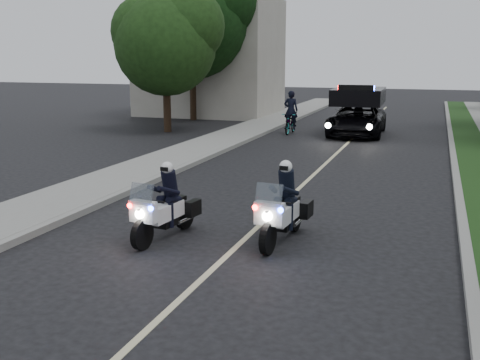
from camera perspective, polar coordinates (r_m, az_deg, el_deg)
The scene contains 13 objects.
ground at distance 8.52m, azimuth -6.34°, elevation -12.18°, with size 120.00×120.00×0.00m, color black.
curb_right at distance 17.33m, azimuth 21.08°, elevation 0.02°, with size 0.20×60.00×0.15m, color gray.
curb_left at distance 18.87m, azimuth -4.60°, elevation 1.77°, with size 0.20×60.00×0.15m, color gray.
sidewalk_left at distance 19.33m, azimuth -7.59°, elevation 1.96°, with size 2.00×60.00×0.16m, color gray.
building_far at distance 35.59m, azimuth -3.02°, elevation 12.28°, with size 8.00×6.00×7.00m, color #A8A396.
lane_marking at distance 17.66m, azimuth 7.68°, elevation 0.73°, with size 0.12×50.00×0.01m, color #BFB78C.
police_moto_left at distance 11.36m, azimuth -7.54°, elevation -5.85°, with size 0.63×1.80×1.53m, color white, non-canonical shape.
police_moto_right at distance 11.10m, azimuth 4.30°, elevation -6.21°, with size 0.66×1.88×1.60m, color silver, non-canonical shape.
police_suv at distance 26.69m, azimuth 11.70°, elevation 4.50°, with size 2.38×5.14×2.50m, color black.
bicycle at distance 26.72m, azimuth 5.14°, elevation 4.71°, with size 0.64×1.84×0.96m, color black.
cyclist at distance 26.72m, azimuth 5.14°, elevation 4.71°, with size 0.65×0.43×1.81m, color black.
tree_left_near at distance 27.43m, azimuth -7.33°, elevation 4.86°, with size 4.78×4.78×7.97m, color #1F4216, non-canonical shape.
tree_left_far at distance 32.57m, azimuth -4.74°, elevation 6.09°, with size 6.40×6.40×10.67m, color black, non-canonical shape.
Camera 1 is at (3.40, -6.97, 3.52)m, focal length 42.11 mm.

